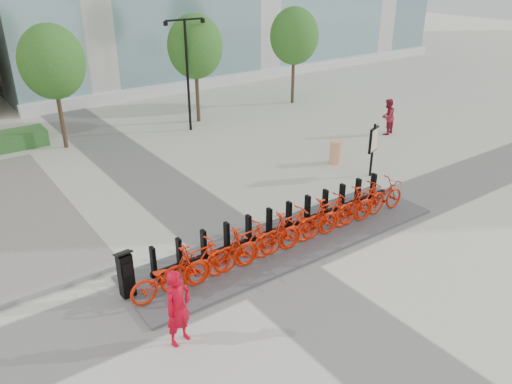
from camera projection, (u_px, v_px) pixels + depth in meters
ground at (258, 261)px, 13.33m from camera, size 120.00×120.00×0.00m
tree_1 at (52, 62)px, 19.85m from camera, size 2.60×2.60×5.10m
tree_2 at (195, 47)px, 23.27m from camera, size 2.60×2.60×5.10m
tree_3 at (294, 36)px, 26.43m from camera, size 2.60×2.60×5.10m
streetlamp at (187, 62)px, 22.20m from camera, size 2.00×0.20×5.00m
dock_pad at (289, 241)px, 14.22m from camera, size 9.60×2.40×0.08m
dock_rail_posts at (281, 219)px, 14.40m from camera, size 8.02×0.50×0.85m
bike_0 at (170, 276)px, 11.67m from camera, size 2.00×0.70×1.05m
bike_1 at (196, 264)px, 12.02m from camera, size 1.95×0.55×1.17m
bike_2 at (222, 256)px, 12.43m from camera, size 2.00×0.70×1.05m
bike_3 at (245, 246)px, 12.78m from camera, size 1.95×0.55×1.17m
bike_4 at (268, 239)px, 13.18m from camera, size 2.00×0.70×1.05m
bike_5 at (289, 230)px, 13.54m from camera, size 1.95×0.55×1.17m
bike_6 at (309, 224)px, 13.94m from camera, size 2.00×0.70×1.05m
bike_7 at (328, 215)px, 14.30m from camera, size 1.95×0.55×1.17m
bike_8 at (346, 210)px, 14.70m from camera, size 2.00×0.70×1.05m
bike_9 at (363, 202)px, 15.05m from camera, size 1.95×0.55×1.17m
bike_10 at (379, 198)px, 15.46m from camera, size 2.00×0.70×1.05m
kiosk at (126, 274)px, 11.61m from camera, size 0.40×0.35×1.24m
worker_red at (178, 308)px, 10.19m from camera, size 0.72×0.56×1.73m
pedestrian at (387, 117)px, 22.63m from camera, size 0.93×0.81×1.64m
construction_barrel at (336, 152)px, 19.56m from camera, size 0.62×0.62×0.90m
map_sign at (373, 142)px, 18.01m from camera, size 0.64×0.32×2.00m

